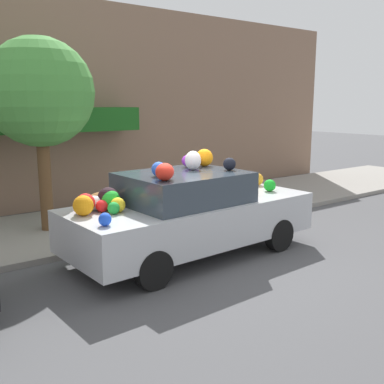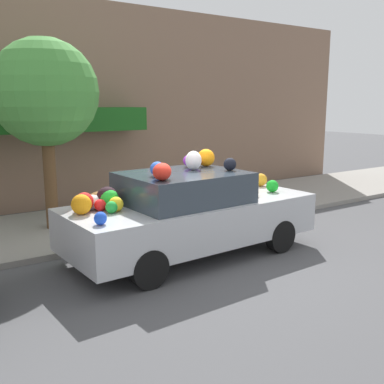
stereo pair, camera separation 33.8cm
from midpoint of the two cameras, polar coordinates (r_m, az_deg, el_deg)
The scene contains 6 objects.
ground_plane at distance 7.71m, azimuth -1.04°, elevation -8.06°, with size 60.00×60.00×0.00m, color #4C4C4F.
sidewalk_curb at distance 9.92m, azimuth -10.18°, elevation -3.52°, with size 24.00×3.20×0.11m.
building_facade at distance 11.60m, azimuth -15.92°, elevation 10.48°, with size 18.00×1.20×5.02m.
street_tree at distance 9.04m, azimuth -19.84°, elevation 11.70°, with size 2.03×2.03×3.66m.
fire_hydrant at distance 10.18m, azimuth 2.60°, elevation -0.67°, with size 0.20×0.20×0.70m.
art_car at distance 7.50m, azimuth -1.72°, elevation -2.55°, with size 4.34×1.90×1.76m.
Camera 1 is at (-4.37, -5.82, 2.53)m, focal length 42.00 mm.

